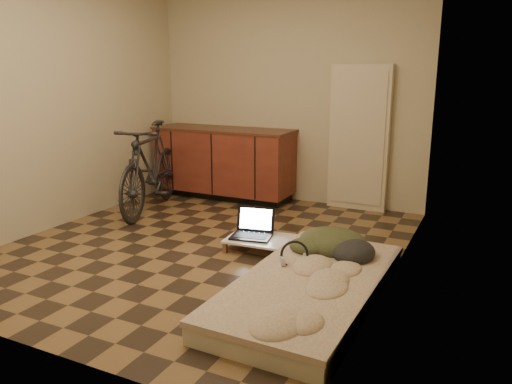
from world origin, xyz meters
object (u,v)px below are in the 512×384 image
at_px(lap_desk, 266,240).
at_px(laptop, 253,230).
at_px(bicycle, 150,163).
at_px(futon, 310,288).

xyz_separation_m(lap_desk, laptop, (-0.14, 0.02, 0.07)).
bearing_deg(bicycle, lap_desk, -35.32).
height_order(bicycle, futon, bicycle).
bearing_deg(bicycle, laptop, -36.29).
height_order(futon, laptop, laptop).
xyz_separation_m(bicycle, futon, (2.50, -1.40, -0.49)).
relative_size(lap_desk, laptop, 1.76).
height_order(bicycle, laptop, bicycle).
distance_m(lap_desk, laptop, 0.16).
xyz_separation_m(futon, lap_desk, (-0.72, 0.77, 0.02)).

